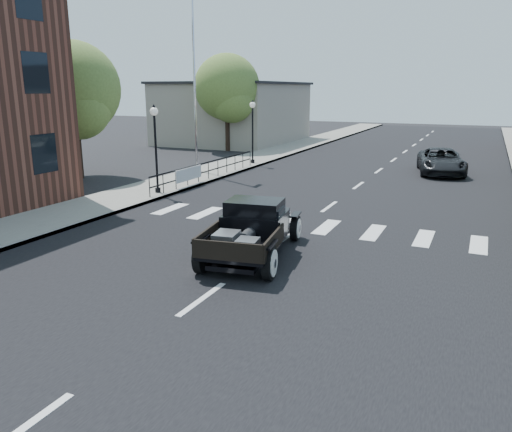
% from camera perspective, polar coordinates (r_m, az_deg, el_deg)
% --- Properties ---
extents(ground, '(120.00, 120.00, 0.00)m').
position_cam_1_polar(ground, '(13.97, 0.13, -5.01)').
color(ground, black).
rests_on(ground, ground).
extents(road, '(14.00, 80.00, 0.02)m').
position_cam_1_polar(road, '(27.92, 13.04, 4.45)').
color(road, black).
rests_on(road, ground).
extents(road_markings, '(12.00, 60.00, 0.06)m').
position_cam_1_polar(road_markings, '(23.13, 10.47, 2.55)').
color(road_markings, silver).
rests_on(road_markings, ground).
extents(sidewalk_left, '(3.00, 80.00, 0.15)m').
position_cam_1_polar(sidewalk_left, '(30.73, -2.71, 5.80)').
color(sidewalk_left, '#98978B').
rests_on(sidewalk_left, ground).
extents(low_building_left, '(10.00, 12.00, 5.00)m').
position_cam_1_polar(low_building_left, '(44.97, -2.52, 11.61)').
color(low_building_left, gray).
rests_on(low_building_left, ground).
extents(railing, '(0.08, 10.00, 1.00)m').
position_cam_1_polar(railing, '(25.74, -5.46, 5.38)').
color(railing, black).
rests_on(railing, sidewalk_left).
extents(banner, '(0.04, 2.20, 0.60)m').
position_cam_1_polar(banner, '(24.04, -7.66, 4.20)').
color(banner, silver).
rests_on(banner, sidewalk_left).
extents(lamp_post_b, '(0.36, 0.36, 3.84)m').
position_cam_1_polar(lamp_post_b, '(22.38, -11.37, 7.49)').
color(lamp_post_b, black).
rests_on(lamp_post_b, sidewalk_left).
extents(lamp_post_c, '(0.36, 0.36, 3.84)m').
position_cam_1_polar(lamp_post_c, '(31.00, -0.39, 9.60)').
color(lamp_post_c, black).
rests_on(lamp_post_c, sidewalk_left).
extents(flagpole, '(0.12, 0.12, 10.94)m').
position_cam_1_polar(flagpole, '(28.13, -7.08, 16.26)').
color(flagpole, silver).
rests_on(flagpole, sidewalk_left).
extents(big_tree_near, '(4.80, 4.80, 7.05)m').
position_cam_1_polar(big_tree_near, '(27.92, -19.98, 11.23)').
color(big_tree_near, '#556F2F').
rests_on(big_tree_near, ground).
extents(big_tree_far, '(4.91, 4.91, 7.20)m').
position_cam_1_polar(big_tree_far, '(38.46, -3.31, 12.79)').
color(big_tree_far, '#556F2F').
rests_on(big_tree_far, ground).
extents(hotrod_pickup, '(2.90, 4.99, 1.63)m').
position_cam_1_polar(hotrod_pickup, '(14.01, -0.38, -1.44)').
color(hotrod_pickup, black).
rests_on(hotrod_pickup, ground).
extents(second_car, '(3.20, 5.37, 1.40)m').
position_cam_1_polar(second_car, '(29.80, 20.40, 5.87)').
color(second_car, black).
rests_on(second_car, ground).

